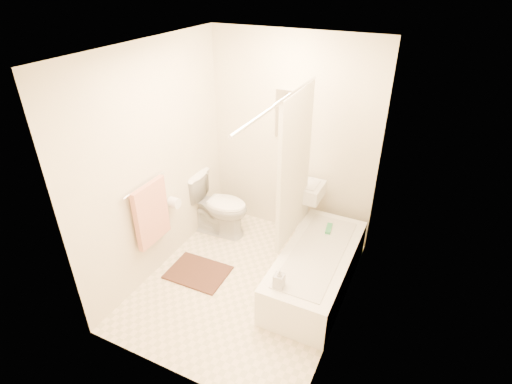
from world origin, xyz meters
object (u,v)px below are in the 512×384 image
at_px(bath_mat, 198,272).
at_px(toilet, 218,205).
at_px(bathtub, 316,269).
at_px(soap_bottle, 279,278).
at_px(sink, 302,210).

bearing_deg(bath_mat, toilet, 104.05).
xyz_separation_m(toilet, bathtub, (1.41, -0.42, -0.17)).
bearing_deg(toilet, soap_bottle, -132.98).
distance_m(toilet, bath_mat, 0.90).
bearing_deg(bath_mat, soap_bottle, -12.69).
height_order(bath_mat, soap_bottle, soap_bottle).
bearing_deg(bath_mat, sink, 52.51).
xyz_separation_m(bathtub, bath_mat, (-1.21, -0.38, -0.20)).
bearing_deg(bathtub, toilet, 163.46).
xyz_separation_m(toilet, bath_mat, (0.20, -0.80, -0.37)).
xyz_separation_m(sink, bathtub, (0.41, -0.66, -0.23)).
relative_size(bath_mat, soap_bottle, 3.16).
bearing_deg(sink, toilet, -166.21).
xyz_separation_m(toilet, sink, (1.00, 0.24, 0.06)).
xyz_separation_m(bath_mat, soap_bottle, (1.05, -0.24, 0.52)).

